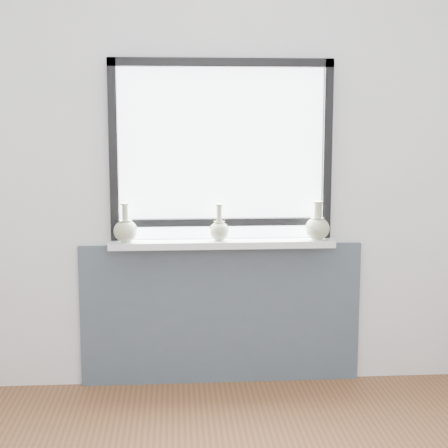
{
  "coord_description": "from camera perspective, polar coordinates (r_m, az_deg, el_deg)",
  "views": [
    {
      "loc": [
        -0.27,
        -2.25,
        1.6
      ],
      "look_at": [
        0.0,
        1.55,
        1.02
      ],
      "focal_mm": 55.0,
      "sensor_mm": 36.0,
      "label": 1
    }
  ],
  "objects": [
    {
      "name": "windowsill",
      "position": [
        4.03,
        -0.16,
        -1.63
      ],
      "size": [
        1.32,
        0.18,
        0.04
      ],
      "primitive_type": "cube",
      "color": "white",
      "rests_on": "apron_panel"
    },
    {
      "name": "apron_panel",
      "position": [
        4.21,
        -0.23,
        -7.5
      ],
      "size": [
        1.7,
        0.03,
        0.86
      ],
      "primitive_type": "cube",
      "color": "#414D57",
      "rests_on": "ground"
    },
    {
      "name": "back_wall",
      "position": [
        4.08,
        -0.26,
        4.44
      ],
      "size": [
        3.6,
        0.02,
        2.6
      ],
      "primitive_type": "cube",
      "color": "silver",
      "rests_on": "ground"
    },
    {
      "name": "window",
      "position": [
        4.04,
        -0.23,
        6.4
      ],
      "size": [
        1.3,
        0.06,
        1.05
      ],
      "color": "black",
      "rests_on": "windowsill"
    },
    {
      "name": "vase_a",
      "position": [
        4.0,
        -8.18,
        -0.46
      ],
      "size": [
        0.14,
        0.14,
        0.23
      ],
      "rotation": [
        0.0,
        0.0,
        0.13
      ],
      "color": "#ACB792",
      "rests_on": "windowsill"
    },
    {
      "name": "vase_c",
      "position": [
        4.07,
        7.76,
        -0.22
      ],
      "size": [
        0.14,
        0.14,
        0.23
      ],
      "rotation": [
        0.0,
        0.0,
        -0.02
      ],
      "color": "#ACB792",
      "rests_on": "windowsill"
    },
    {
      "name": "vase_b",
      "position": [
        4.01,
        -0.41,
        -0.43
      ],
      "size": [
        0.12,
        0.12,
        0.22
      ],
      "rotation": [
        0.0,
        0.0,
        0.04
      ],
      "color": "#ACB792",
      "rests_on": "windowsill"
    }
  ]
}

